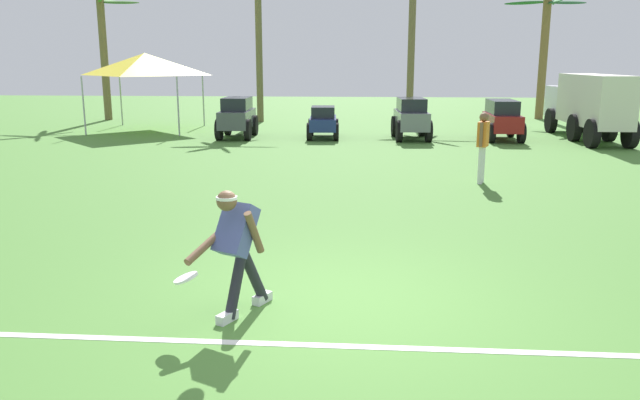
{
  "coord_description": "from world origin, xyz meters",
  "views": [
    {
      "loc": [
        0.31,
        -6.58,
        2.67
      ],
      "look_at": [
        -0.29,
        1.27,
        0.9
      ],
      "focal_mm": 35.0,
      "sensor_mm": 36.0,
      "label": 1
    }
  ],
  "objects_px": {
    "box_truck": "(588,103)",
    "palm_tree_right_of_centre": "(412,28)",
    "frisbee_in_flight": "(186,278)",
    "palm_tree_far_right": "(544,46)",
    "parked_car_slot_a": "(237,116)",
    "palm_tree_left_of_centre": "(259,21)",
    "parked_car_slot_b": "(323,122)",
    "parked_car_slot_d": "(502,118)",
    "teammate_near_sideline": "(483,141)",
    "parked_car_slot_c": "(411,117)",
    "frisbee_thrower": "(237,245)",
    "palm_tree_far_left": "(103,44)",
    "event_tent": "(145,64)"
  },
  "relations": [
    {
      "from": "frisbee_in_flight",
      "to": "teammate_near_sideline",
      "type": "relative_size",
      "value": 0.18
    },
    {
      "from": "frisbee_in_flight",
      "to": "event_tent",
      "type": "relative_size",
      "value": 0.08
    },
    {
      "from": "palm_tree_far_right",
      "to": "box_truck",
      "type": "bearing_deg",
      "value": -93.13
    },
    {
      "from": "event_tent",
      "to": "parked_car_slot_d",
      "type": "bearing_deg",
      "value": -8.74
    },
    {
      "from": "teammate_near_sideline",
      "to": "palm_tree_right_of_centre",
      "type": "bearing_deg",
      "value": 92.26
    },
    {
      "from": "frisbee_in_flight",
      "to": "palm_tree_far_right",
      "type": "relative_size",
      "value": 0.05
    },
    {
      "from": "palm_tree_left_of_centre",
      "to": "parked_car_slot_a",
      "type": "bearing_deg",
      "value": -88.55
    },
    {
      "from": "parked_car_slot_a",
      "to": "palm_tree_left_of_centre",
      "type": "bearing_deg",
      "value": 91.45
    },
    {
      "from": "parked_car_slot_c",
      "to": "palm_tree_far_right",
      "type": "relative_size",
      "value": 0.43
    },
    {
      "from": "parked_car_slot_b",
      "to": "box_truck",
      "type": "distance_m",
      "value": 9.05
    },
    {
      "from": "parked_car_slot_b",
      "to": "parked_car_slot_c",
      "type": "xyz_separation_m",
      "value": [
        3.04,
        -0.1,
        0.18
      ]
    },
    {
      "from": "box_truck",
      "to": "palm_tree_right_of_centre",
      "type": "distance_m",
      "value": 9.52
    },
    {
      "from": "teammate_near_sideline",
      "to": "parked_car_slot_c",
      "type": "distance_m",
      "value": 7.91
    },
    {
      "from": "frisbee_thrower",
      "to": "palm_tree_left_of_centre",
      "type": "height_order",
      "value": "palm_tree_left_of_centre"
    },
    {
      "from": "teammate_near_sideline",
      "to": "parked_car_slot_c",
      "type": "height_order",
      "value": "teammate_near_sideline"
    },
    {
      "from": "parked_car_slot_c",
      "to": "palm_tree_far_left",
      "type": "bearing_deg",
      "value": 155.35
    },
    {
      "from": "frisbee_thrower",
      "to": "palm_tree_far_left",
      "type": "relative_size",
      "value": 0.25
    },
    {
      "from": "parked_car_slot_b",
      "to": "parked_car_slot_d",
      "type": "bearing_deg",
      "value": -0.32
    },
    {
      "from": "parked_car_slot_a",
      "to": "palm_tree_left_of_centre",
      "type": "xyz_separation_m",
      "value": [
        -0.14,
        5.73,
        3.54
      ]
    },
    {
      "from": "parked_car_slot_a",
      "to": "palm_tree_far_left",
      "type": "bearing_deg",
      "value": 139.67
    },
    {
      "from": "event_tent",
      "to": "palm_tree_far_right",
      "type": "bearing_deg",
      "value": 19.89
    },
    {
      "from": "event_tent",
      "to": "frisbee_in_flight",
      "type": "bearing_deg",
      "value": -69.47
    },
    {
      "from": "box_truck",
      "to": "palm_tree_left_of_centre",
      "type": "xyz_separation_m",
      "value": [
        -12.17,
        5.28,
        3.05
      ]
    },
    {
      "from": "box_truck",
      "to": "event_tent",
      "type": "relative_size",
      "value": 1.62
    },
    {
      "from": "teammate_near_sideline",
      "to": "palm_tree_far_right",
      "type": "distance_m",
      "value": 16.89
    },
    {
      "from": "frisbee_thrower",
      "to": "parked_car_slot_d",
      "type": "height_order",
      "value": "frisbee_thrower"
    },
    {
      "from": "parked_car_slot_b",
      "to": "box_truck",
      "type": "bearing_deg",
      "value": 1.85
    },
    {
      "from": "palm_tree_left_of_centre",
      "to": "palm_tree_far_right",
      "type": "xyz_separation_m",
      "value": [
        12.58,
        2.33,
        -1.01
      ]
    },
    {
      "from": "teammate_near_sideline",
      "to": "parked_car_slot_a",
      "type": "height_order",
      "value": "teammate_near_sideline"
    },
    {
      "from": "frisbee_in_flight",
      "to": "palm_tree_far_right",
      "type": "distance_m",
      "value": 25.93
    },
    {
      "from": "parked_car_slot_a",
      "to": "event_tent",
      "type": "distance_m",
      "value": 4.82
    },
    {
      "from": "palm_tree_left_of_centre",
      "to": "palm_tree_right_of_centre",
      "type": "height_order",
      "value": "palm_tree_left_of_centre"
    },
    {
      "from": "frisbee_in_flight",
      "to": "palm_tree_right_of_centre",
      "type": "height_order",
      "value": "palm_tree_right_of_centre"
    },
    {
      "from": "palm_tree_far_left",
      "to": "palm_tree_left_of_centre",
      "type": "relative_size",
      "value": 0.79
    },
    {
      "from": "parked_car_slot_b",
      "to": "parked_car_slot_d",
      "type": "xyz_separation_m",
      "value": [
        6.12,
        -0.03,
        0.16
      ]
    },
    {
      "from": "palm_tree_far_left",
      "to": "palm_tree_far_right",
      "type": "distance_m",
      "value": 19.79
    },
    {
      "from": "frisbee_thrower",
      "to": "parked_car_slot_a",
      "type": "bearing_deg",
      "value": 101.77
    },
    {
      "from": "frisbee_in_flight",
      "to": "parked_car_slot_b",
      "type": "distance_m",
      "value": 16.0
    },
    {
      "from": "parked_car_slot_d",
      "to": "palm_tree_right_of_centre",
      "type": "relative_size",
      "value": 0.35
    },
    {
      "from": "box_truck",
      "to": "event_tent",
      "type": "distance_m",
      "value": 16.11
    },
    {
      "from": "box_truck",
      "to": "palm_tree_far_right",
      "type": "relative_size",
      "value": 1.05
    },
    {
      "from": "palm_tree_left_of_centre",
      "to": "parked_car_slot_c",
      "type": "bearing_deg",
      "value": -42.51
    },
    {
      "from": "parked_car_slot_c",
      "to": "event_tent",
      "type": "relative_size",
      "value": 0.66
    },
    {
      "from": "parked_car_slot_b",
      "to": "parked_car_slot_d",
      "type": "distance_m",
      "value": 6.12
    },
    {
      "from": "frisbee_in_flight",
      "to": "parked_car_slot_b",
      "type": "bearing_deg",
      "value": 89.2
    },
    {
      "from": "frisbee_in_flight",
      "to": "palm_tree_far_right",
      "type": "bearing_deg",
      "value": 68.0
    },
    {
      "from": "palm_tree_far_left",
      "to": "palm_tree_far_right",
      "type": "relative_size",
      "value": 0.98
    },
    {
      "from": "parked_car_slot_d",
      "to": "palm_tree_far_right",
      "type": "bearing_deg",
      "value": 67.32
    },
    {
      "from": "palm_tree_far_right",
      "to": "event_tent",
      "type": "distance_m",
      "value": 17.45
    },
    {
      "from": "frisbee_in_flight",
      "to": "parked_car_slot_a",
      "type": "distance_m",
      "value": 16.09
    }
  ]
}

